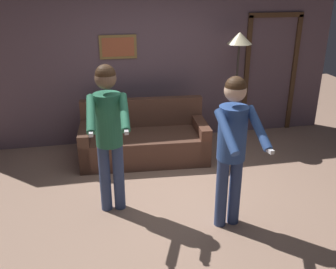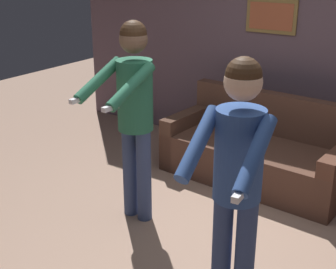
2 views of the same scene
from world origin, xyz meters
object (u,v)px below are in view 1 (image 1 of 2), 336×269
object	(u,v)px
person_standing_left	(109,126)
person_standing_right	(233,141)
couch	(144,141)
torchiere_lamp	(239,49)

from	to	relation	value
person_standing_left	person_standing_right	world-z (taller)	person_standing_left
couch	person_standing_right	size ratio (longest dim) A/B	1.15
torchiere_lamp	person_standing_left	xyz separation A→B (m)	(-2.14, -1.65, -0.51)
couch	person_standing_right	xyz separation A→B (m)	(0.66, -1.90, 0.75)
person_standing_left	torchiere_lamp	bearing A→B (deg)	37.65
couch	torchiere_lamp	world-z (taller)	torchiere_lamp
torchiere_lamp	couch	bearing A→B (deg)	-168.65
person_standing_left	person_standing_right	size ratio (longest dim) A/B	1.03
couch	person_standing_left	bearing A→B (deg)	-113.11
couch	torchiere_lamp	size ratio (longest dim) A/B	1.07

